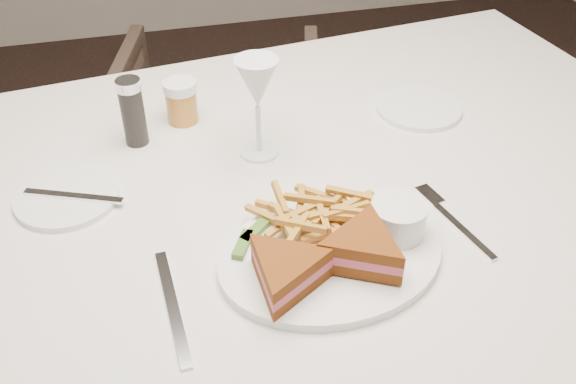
{
  "coord_description": "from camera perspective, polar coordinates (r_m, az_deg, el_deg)",
  "views": [
    {
      "loc": [
        0.07,
        -0.67,
        1.38
      ],
      "look_at": [
        0.25,
        0.04,
        0.8
      ],
      "focal_mm": 40.0,
      "sensor_mm": 36.0,
      "label": 1
    }
  ],
  "objects": [
    {
      "name": "chair_far",
      "position": [
        1.98,
        -6.07,
        5.04
      ],
      "size": [
        0.72,
        0.69,
        0.61
      ],
      "primitive_type": "imported",
      "rotation": [
        0.0,
        0.0,
        2.88
      ],
      "color": "#433429",
      "rests_on": "ground"
    },
    {
      "name": "table",
      "position": [
        1.28,
        -0.57,
        -13.81
      ],
      "size": [
        1.65,
        1.2,
        0.75
      ],
      "primitive_type": "cube",
      "rotation": [
        0.0,
        0.0,
        0.12
      ],
      "color": "silver",
      "rests_on": "ground"
    },
    {
      "name": "table_setting",
      "position": [
        0.94,
        0.74,
        -0.7
      ],
      "size": [
        0.8,
        0.6,
        0.18
      ],
      "color": "white",
      "rests_on": "table"
    }
  ]
}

